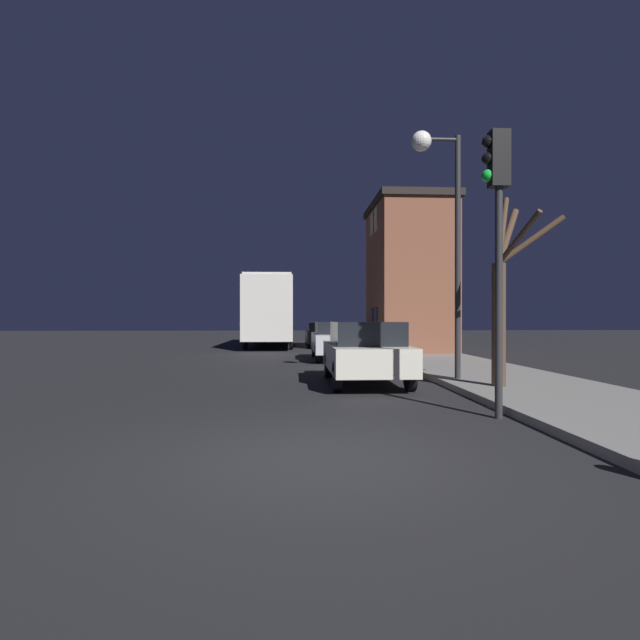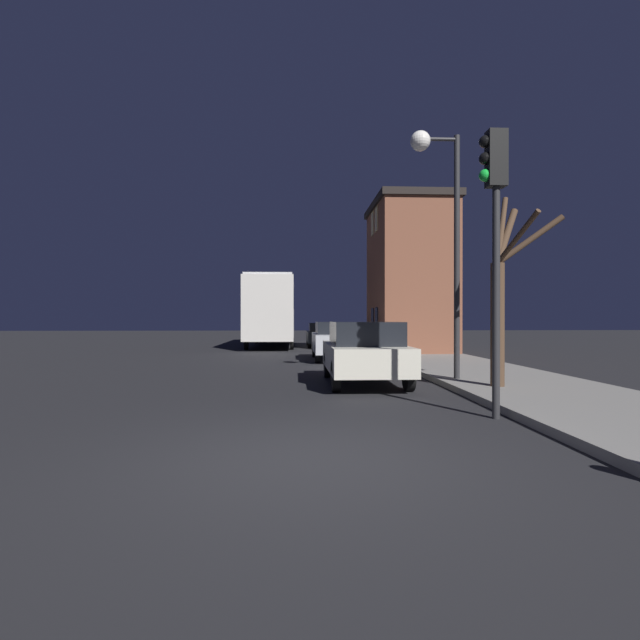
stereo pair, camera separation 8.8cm
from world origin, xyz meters
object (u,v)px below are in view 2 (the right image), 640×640
object	(u,v)px
car_far_lane	(323,334)
traffic_light	(494,213)
bus	(272,307)
bare_tree	(502,297)
car_mid_lane	(337,340)
streetlamp	(439,197)
car_near_lane	(364,351)

from	to	relation	value
car_far_lane	traffic_light	bearing A→B (deg)	-85.54
bus	bare_tree	bearing A→B (deg)	-72.46
bare_tree	car_mid_lane	distance (m)	9.08
car_mid_lane	traffic_light	bearing A→B (deg)	-82.03
bare_tree	bus	world-z (taller)	bare_tree
bare_tree	bus	distance (m)	19.24
bare_tree	car_far_lane	world-z (taller)	bare_tree
streetlamp	car_mid_lane	bearing A→B (deg)	104.73
car_near_lane	car_far_lane	world-z (taller)	car_near_lane
traffic_light	car_near_lane	xyz separation A→B (m)	(-1.49, 4.30, -2.49)
streetlamp	bus	bearing A→B (deg)	105.79
car_mid_lane	car_far_lane	xyz separation A→B (m)	(0.00, 8.95, -0.07)
bus	car_mid_lane	bearing A→B (deg)	-73.44
streetlamp	bus	world-z (taller)	streetlamp
car_mid_lane	car_far_lane	world-z (taller)	car_mid_lane
streetlamp	bare_tree	size ratio (longest dim) A/B	1.41
car_far_lane	bus	bearing A→B (deg)	163.35
streetlamp	car_near_lane	size ratio (longest dim) A/B	1.46
car_near_lane	car_far_lane	xyz separation A→B (m)	(-0.09, 15.93, -0.09)
streetlamp	traffic_light	bearing A→B (deg)	-94.18
car_near_lane	bus	bearing A→B (deg)	100.17
car_far_lane	car_near_lane	bearing A→B (deg)	-89.66
streetlamp	bus	xyz separation A→B (m)	(-4.80, 16.99, -2.27)
traffic_light	car_far_lane	world-z (taller)	traffic_light
streetlamp	traffic_light	size ratio (longest dim) A/B	1.30
traffic_light	car_far_lane	xyz separation A→B (m)	(-1.58, 20.23, -2.58)
streetlamp	car_near_lane	bearing A→B (deg)	174.25
traffic_light	car_near_lane	world-z (taller)	traffic_light
bare_tree	car_mid_lane	xyz separation A→B (m)	(-2.88, 8.52, -1.29)
car_near_lane	car_mid_lane	bearing A→B (deg)	90.77
traffic_light	bare_tree	distance (m)	3.29
car_near_lane	traffic_light	bearing A→B (deg)	-70.94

